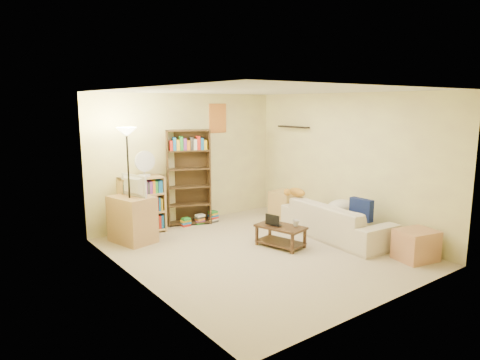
% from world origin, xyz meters
% --- Properties ---
extents(room, '(4.50, 4.54, 2.52)m').
position_xyz_m(room, '(0.00, 0.01, 1.62)').
color(room, '#C5B494').
rests_on(room, ground).
extents(sofa, '(2.24, 1.18, 0.61)m').
position_xyz_m(sofa, '(1.54, -0.22, 0.31)').
color(sofa, beige).
rests_on(sofa, ground).
extents(navy_pillow, '(0.13, 0.41, 0.36)m').
position_xyz_m(navy_pillow, '(1.60, -0.69, 0.59)').
color(navy_pillow, navy).
rests_on(navy_pillow, sofa).
extents(cream_blanket, '(0.57, 0.40, 0.24)m').
position_xyz_m(cream_blanket, '(1.69, -0.19, 0.53)').
color(cream_blanket, silver).
rests_on(cream_blanket, sofa).
extents(tabby_cat, '(0.49, 0.20, 0.17)m').
position_xyz_m(tabby_cat, '(1.34, 0.60, 0.70)').
color(tabby_cat, '#C18229').
rests_on(tabby_cat, sofa).
extents(coffee_table, '(0.61, 0.87, 0.35)m').
position_xyz_m(coffee_table, '(0.44, -0.00, 0.21)').
color(coffee_table, '#3F2818').
rests_on(coffee_table, ground).
extents(laptop, '(0.30, 0.20, 0.02)m').
position_xyz_m(laptop, '(0.43, 0.10, 0.36)').
color(laptop, black).
rests_on(laptop, coffee_table).
extents(laptop_screen, '(0.07, 0.26, 0.17)m').
position_xyz_m(laptop_screen, '(0.32, 0.07, 0.45)').
color(laptop_screen, white).
rests_on(laptop_screen, laptop).
extents(mug, '(0.22, 0.22, 0.11)m').
position_xyz_m(mug, '(0.61, -0.17, 0.40)').
color(mug, silver).
rests_on(mug, coffee_table).
extents(tv_remote, '(0.11, 0.14, 0.02)m').
position_xyz_m(tv_remote, '(0.46, 0.27, 0.36)').
color(tv_remote, black).
rests_on(tv_remote, coffee_table).
extents(tv_stand, '(0.68, 0.84, 0.78)m').
position_xyz_m(tv_stand, '(-1.40, 1.68, 0.39)').
color(tv_stand, tan).
rests_on(tv_stand, ground).
extents(television, '(0.67, 0.38, 0.36)m').
position_xyz_m(television, '(-1.40, 1.68, 0.97)').
color(television, black).
rests_on(television, tv_stand).
extents(tall_bookshelf, '(0.87, 0.56, 1.83)m').
position_xyz_m(tall_bookshelf, '(-0.09, 2.05, 0.97)').
color(tall_bookshelf, '#3F2A18').
rests_on(tall_bookshelf, ground).
extents(short_bookshelf, '(0.83, 0.41, 1.03)m').
position_xyz_m(short_bookshelf, '(-1.05, 2.05, 0.52)').
color(short_bookshelf, tan).
rests_on(short_bookshelf, ground).
extents(desk_fan, '(0.37, 0.21, 0.46)m').
position_xyz_m(desk_fan, '(-1.00, 2.00, 1.27)').
color(desk_fan, silver).
rests_on(desk_fan, short_bookshelf).
extents(floor_lamp, '(0.33, 0.33, 1.94)m').
position_xyz_m(floor_lamp, '(-1.46, 1.60, 1.55)').
color(floor_lamp, black).
rests_on(floor_lamp, ground).
extents(side_table, '(0.55, 0.55, 0.55)m').
position_xyz_m(side_table, '(1.72, 1.31, 0.28)').
color(side_table, tan).
rests_on(side_table, ground).
extents(end_cabinet, '(0.64, 0.57, 0.46)m').
position_xyz_m(end_cabinet, '(1.65, -1.67, 0.23)').
color(end_cabinet, tan).
rests_on(end_cabinet, ground).
extents(book_stacks, '(0.75, 0.23, 0.23)m').
position_xyz_m(book_stacks, '(0.10, 1.92, 0.10)').
color(book_stacks, red).
rests_on(book_stacks, ground).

